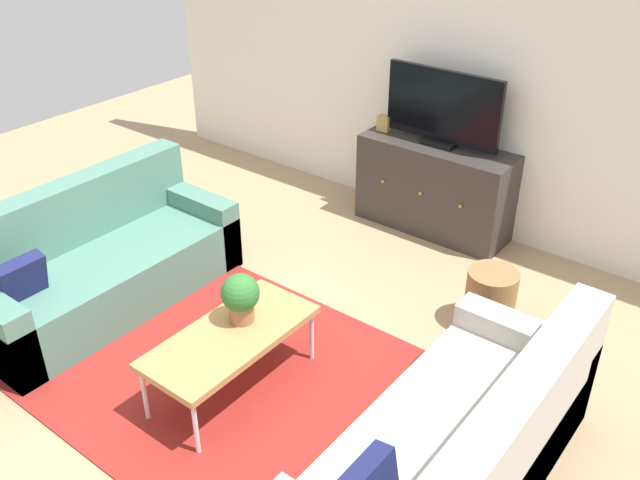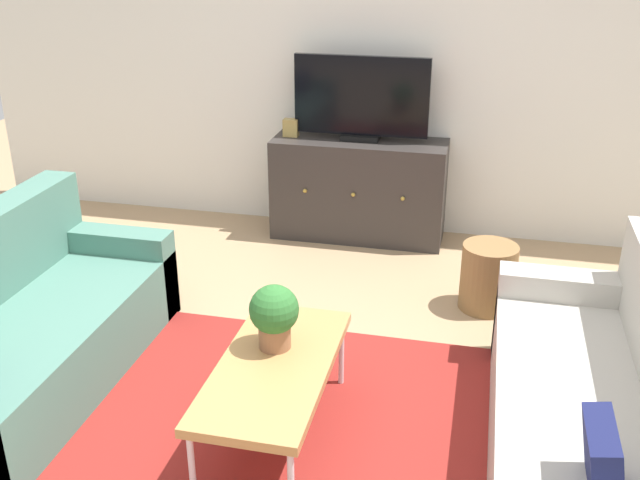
% 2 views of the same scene
% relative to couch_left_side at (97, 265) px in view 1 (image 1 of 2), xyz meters
% --- Properties ---
extents(ground_plane, '(10.00, 10.00, 0.00)m').
position_rel_couch_left_side_xyz_m(ground_plane, '(1.44, 0.11, -0.28)').
color(ground_plane, tan).
extents(wall_back, '(6.40, 0.12, 2.70)m').
position_rel_couch_left_side_xyz_m(wall_back, '(1.44, 2.66, 1.07)').
color(wall_back, silver).
rests_on(wall_back, ground_plane).
extents(area_rug, '(2.50, 1.90, 0.01)m').
position_rel_couch_left_side_xyz_m(area_rug, '(1.44, -0.04, -0.28)').
color(area_rug, maroon).
rests_on(area_rug, ground_plane).
extents(couch_left_side, '(0.80, 1.90, 0.86)m').
position_rel_couch_left_side_xyz_m(couch_left_side, '(0.00, 0.00, 0.00)').
color(couch_left_side, '#4C7A6B').
rests_on(couch_left_side, ground_plane).
extents(couch_right_side, '(0.80, 1.90, 0.86)m').
position_rel_couch_left_side_xyz_m(couch_right_side, '(2.88, 0.00, 0.00)').
color(couch_right_side, '#B2ADA3').
rests_on(couch_right_side, ground_plane).
extents(coffee_table, '(0.50, 1.07, 0.41)m').
position_rel_couch_left_side_xyz_m(coffee_table, '(1.42, -0.10, 0.10)').
color(coffee_table, '#B7844C').
rests_on(coffee_table, ground_plane).
extents(potted_plant, '(0.23, 0.23, 0.31)m').
position_rel_couch_left_side_xyz_m(potted_plant, '(1.38, 0.04, 0.30)').
color(potted_plant, '#936042').
rests_on(potted_plant, coffee_table).
extents(tv_console, '(1.29, 0.47, 0.76)m').
position_rel_couch_left_side_xyz_m(tv_console, '(1.35, 2.37, 0.10)').
color(tv_console, '#332D2B').
rests_on(tv_console, ground_plane).
extents(flat_screen_tv, '(0.98, 0.16, 0.61)m').
position_rel_couch_left_side_xyz_m(flat_screen_tv, '(1.35, 2.40, 0.78)').
color(flat_screen_tv, black).
rests_on(flat_screen_tv, tv_console).
extents(mantel_clock, '(0.11, 0.07, 0.13)m').
position_rel_couch_left_side_xyz_m(mantel_clock, '(0.83, 2.38, 0.54)').
color(mantel_clock, tan).
rests_on(mantel_clock, tv_console).
extents(wicker_basket, '(0.34, 0.34, 0.42)m').
position_rel_couch_left_side_xyz_m(wicker_basket, '(2.34, 1.42, -0.07)').
color(wicker_basket, olive).
rests_on(wicker_basket, ground_plane).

